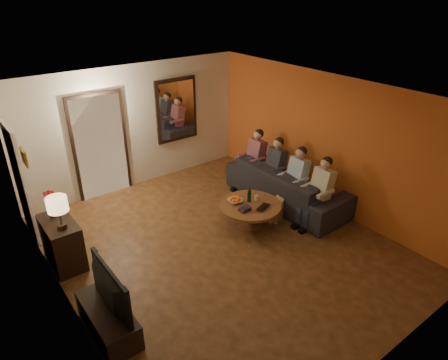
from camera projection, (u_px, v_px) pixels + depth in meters
floor at (221, 246)px, 6.84m from camera, size 5.00×6.00×0.01m
ceiling at (220, 96)px, 5.66m from camera, size 5.00×6.00×0.01m
back_wall at (135, 127)px, 8.38m from camera, size 5.00×0.02×2.60m
front_wall at (394, 281)px, 4.12m from camera, size 5.00×0.02×2.60m
left_wall at (58, 233)px, 4.90m from camera, size 0.02×6.00×2.60m
right_wall at (325, 143)px, 7.60m from camera, size 0.02×6.00×2.60m
orange_accent at (325, 143)px, 7.59m from camera, size 0.01×6.00×2.60m
kitchen_doorway at (101, 147)px, 8.05m from camera, size 1.00×0.06×2.10m
door_trim at (101, 147)px, 8.04m from camera, size 1.12×0.04×2.22m
fridge_glimpse at (113, 151)px, 8.26m from camera, size 0.45×0.03×1.70m
mirror_frame at (176, 110)px, 8.80m from camera, size 1.00×0.05×1.40m
mirror_glass at (177, 110)px, 8.78m from camera, size 0.86×0.02×1.26m
white_door at (21, 184)px, 6.69m from camera, size 0.06×0.85×2.04m
framed_art at (24, 157)px, 5.59m from camera, size 0.03×0.28×0.24m
art_canvas at (25, 157)px, 5.60m from camera, size 0.01×0.22×0.18m
dresser at (62, 243)px, 6.27m from camera, size 0.45×0.86×0.76m
table_lamp at (59, 213)px, 5.82m from camera, size 0.30×0.30×0.54m
flower_vase at (51, 204)px, 6.15m from camera, size 0.14×0.14×0.44m
tv_stand at (108, 320)px, 5.11m from camera, size 0.45×1.11×0.37m
tv at (103, 291)px, 4.89m from camera, size 1.05×0.14×0.60m
sofa at (287, 185)px, 8.03m from camera, size 2.64×1.06×0.77m
person_a at (319, 194)px, 7.23m from camera, size 0.60×0.40×1.20m
person_b at (295, 182)px, 7.66m from camera, size 0.60×0.40×1.20m
person_c at (273, 171)px, 8.09m from camera, size 0.60×0.40×1.20m
person_d at (254, 162)px, 8.51m from camera, size 0.60×0.40×1.20m
dog at (279, 205)px, 7.52m from camera, size 0.61×0.40×0.56m
coffee_table at (250, 215)px, 7.30m from camera, size 1.38×1.38×0.45m
bowl at (235, 201)px, 7.24m from camera, size 0.26×0.26×0.06m
oranges at (235, 198)px, 7.21m from camera, size 0.20×0.20×0.08m
wine_bottle at (249, 194)px, 7.23m from camera, size 0.07×0.07×0.31m
wine_glass at (256, 198)px, 7.31m from camera, size 0.06×0.06×0.10m
book_stack at (245, 209)px, 6.99m from camera, size 0.20×0.15×0.07m
laptop at (265, 208)px, 7.05m from camera, size 0.38×0.32×0.03m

